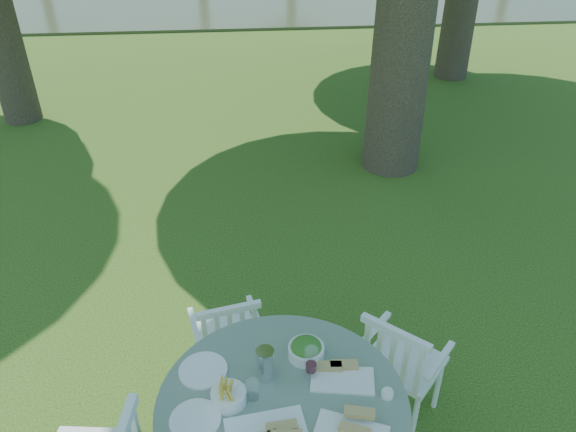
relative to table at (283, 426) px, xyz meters
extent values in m
plane|color=#1F3E0C|center=(0.19, 1.55, -0.67)|extent=(140.00, 140.00, 0.00)
cylinder|color=slate|center=(0.00, 0.00, 0.16)|extent=(1.29, 1.29, 0.04)
cylinder|color=white|center=(1.09, 0.57, -0.45)|extent=(0.04, 0.04, 0.44)
cylinder|color=white|center=(0.80, 0.83, -0.45)|extent=(0.04, 0.04, 0.44)
cylinder|color=white|center=(0.85, 0.31, -0.45)|extent=(0.04, 0.04, 0.44)
cylinder|color=white|center=(0.56, 0.57, -0.45)|extent=(0.04, 0.04, 0.44)
cube|color=white|center=(0.82, 0.57, -0.21)|extent=(0.61, 0.61, 0.04)
cube|color=white|center=(0.69, 0.42, -0.01)|extent=(0.36, 0.33, 0.45)
cylinder|color=white|center=(-0.17, 1.15, -0.47)|extent=(0.03, 0.03, 0.41)
cylinder|color=white|center=(-0.52, 1.07, -0.47)|extent=(0.03, 0.03, 0.41)
cylinder|color=white|center=(-0.10, 0.83, -0.47)|extent=(0.03, 0.03, 0.41)
cylinder|color=white|center=(-0.45, 0.75, -0.47)|extent=(0.03, 0.03, 0.41)
cube|color=white|center=(-0.31, 0.95, -0.25)|extent=(0.49, 0.46, 0.04)
cube|color=white|center=(-0.27, 0.77, -0.06)|extent=(0.41, 0.12, 0.42)
cube|color=white|center=(-0.09, -0.17, 0.19)|extent=(0.42, 0.28, 0.01)
cube|color=white|center=(0.33, 0.11, 0.19)|extent=(0.36, 0.24, 0.01)
cylinder|color=white|center=(-0.43, -0.07, 0.19)|extent=(0.25, 0.25, 0.01)
cylinder|color=white|center=(-0.41, 0.24, 0.19)|extent=(0.26, 0.26, 0.01)
cylinder|color=white|center=(-0.27, 0.03, 0.22)|extent=(0.18, 0.18, 0.07)
cylinder|color=white|center=(0.16, 0.30, 0.22)|extent=(0.20, 0.20, 0.07)
cylinder|color=silver|center=(-0.07, 0.17, 0.28)|extent=(0.10, 0.10, 0.19)
cylinder|color=white|center=(0.16, 0.16, 0.28)|extent=(0.07, 0.07, 0.20)
cylinder|color=white|center=(-0.15, 0.05, 0.24)|extent=(0.07, 0.07, 0.11)
cylinder|color=white|center=(-0.21, 0.02, 0.24)|extent=(0.06, 0.06, 0.11)
cylinder|color=white|center=(0.54, -0.01, 0.20)|extent=(0.06, 0.06, 0.03)
camera|label=1|loc=(-0.14, -1.87, 2.51)|focal=35.00mm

